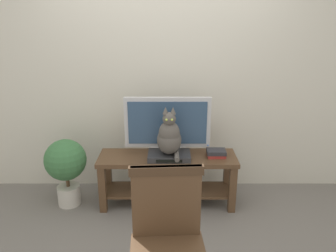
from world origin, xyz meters
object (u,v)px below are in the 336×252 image
at_px(tv, 168,125).
at_px(book_stack, 217,153).
at_px(cat, 170,136).
at_px(wooden_chair, 168,236).
at_px(tv_stand, 168,171).
at_px(potted_plant, 67,165).
at_px(media_box, 170,156).

xyz_separation_m(tv, book_stack, (0.48, -0.08, -0.27)).
distance_m(cat, wooden_chair, 1.26).
height_order(tv, cat, tv).
distance_m(tv_stand, wooden_chair, 1.32).
bearing_deg(book_stack, cat, -172.79).
bearing_deg(tv_stand, tv, 89.98).
bearing_deg(potted_plant, wooden_chair, -51.61).
bearing_deg(cat, book_stack, 7.21).
height_order(media_box, book_stack, book_stack).
distance_m(media_box, book_stack, 0.47).
relative_size(wooden_chair, potted_plant, 1.40).
height_order(wooden_chair, book_stack, wooden_chair).
relative_size(tv_stand, tv, 1.62).
relative_size(tv, cat, 1.76).
bearing_deg(book_stack, tv, 171.02).
relative_size(media_box, wooden_chair, 0.42).
relative_size(media_box, book_stack, 2.20).
bearing_deg(cat, wooden_chair, -90.72).
xyz_separation_m(cat, wooden_chair, (-0.02, -1.24, -0.20)).
bearing_deg(wooden_chair, cat, 89.28).
bearing_deg(media_box, wooden_chair, -90.66).
bearing_deg(cat, tv, 97.52).
distance_m(cat, book_stack, 0.51).
bearing_deg(potted_plant, tv_stand, 1.14).
relative_size(cat, book_stack, 2.56).
xyz_separation_m(book_stack, potted_plant, (-1.50, -0.01, -0.12)).
bearing_deg(potted_plant, tv, 4.91).
bearing_deg(book_stack, media_box, -174.72).
relative_size(wooden_chair, book_stack, 5.25).
bearing_deg(potted_plant, cat, -2.66).
bearing_deg(wooden_chair, book_stack, 69.63).
xyz_separation_m(tv_stand, potted_plant, (-1.02, -0.02, 0.07)).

